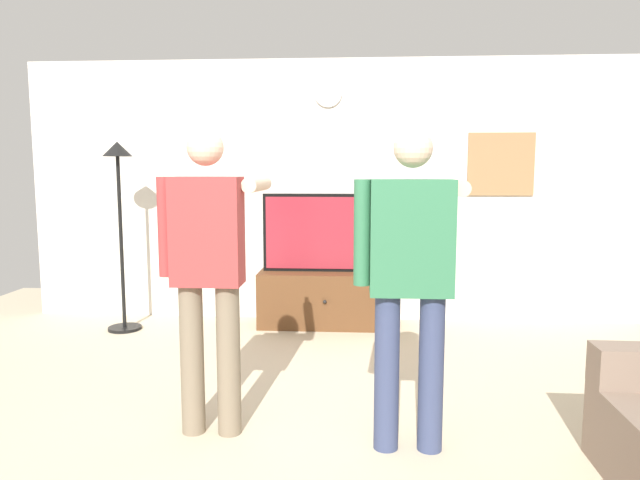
% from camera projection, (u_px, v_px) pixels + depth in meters
% --- Properties ---
extents(ground_plane, '(8.40, 8.40, 0.00)m').
position_uv_depth(ground_plane, '(308.00, 450.00, 3.22)').
color(ground_plane, beige).
extents(back_wall, '(6.40, 0.10, 2.70)m').
position_uv_depth(back_wall, '(332.00, 191.00, 5.98)').
color(back_wall, silver).
rests_on(back_wall, ground_plane).
extents(tv_stand, '(1.35, 0.49, 0.55)m').
position_uv_depth(tv_stand, '(326.00, 299.00, 5.77)').
color(tv_stand, brown).
rests_on(tv_stand, ground_plane).
extents(television, '(1.28, 0.07, 0.78)m').
position_uv_depth(television, '(326.00, 233.00, 5.73)').
color(television, black).
rests_on(television, tv_stand).
extents(wall_clock, '(0.28, 0.03, 0.28)m').
position_uv_depth(wall_clock, '(328.00, 93.00, 5.80)').
color(wall_clock, white).
extents(framed_picture, '(0.66, 0.04, 0.63)m').
position_uv_depth(framed_picture, '(501.00, 164.00, 5.78)').
color(framed_picture, '#997047').
extents(floor_lamp, '(0.32, 0.32, 1.84)m').
position_uv_depth(floor_lamp, '(119.00, 197.00, 5.50)').
color(floor_lamp, black).
rests_on(floor_lamp, ground_plane).
extents(person_standing_nearer_lamp, '(0.58, 0.78, 1.80)m').
position_uv_depth(person_standing_nearer_lamp, '(209.00, 264.00, 3.33)').
color(person_standing_nearer_lamp, '#7A6B56').
rests_on(person_standing_nearer_lamp, ground_plane).
extents(person_standing_nearer_couch, '(0.63, 0.78, 1.79)m').
position_uv_depth(person_standing_nearer_couch, '(411.00, 270.00, 3.13)').
color(person_standing_nearer_couch, '#384266').
rests_on(person_standing_nearer_couch, ground_plane).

